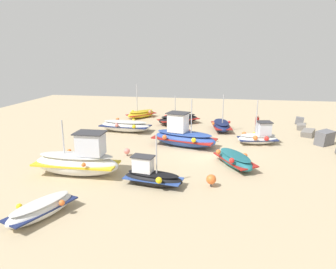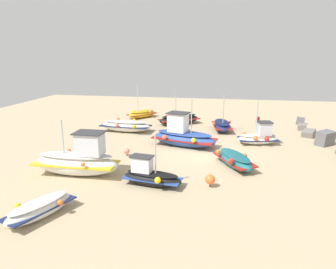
{
  "view_description": "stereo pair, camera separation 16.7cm",
  "coord_description": "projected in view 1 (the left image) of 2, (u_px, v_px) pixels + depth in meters",
  "views": [
    {
      "loc": [
        20.88,
        0.67,
        6.88
      ],
      "look_at": [
        -1.43,
        -3.19,
        0.9
      ],
      "focal_mm": 33.21,
      "sensor_mm": 36.0,
      "label": 1
    },
    {
      "loc": [
        20.86,
        0.83,
        6.88
      ],
      "look_at": [
        -1.43,
        -3.19,
        0.9
      ],
      "focal_mm": 33.21,
      "sensor_mm": 36.0,
      "label": 2
    }
  ],
  "objects": [
    {
      "name": "ground_plane",
      "position": [
        209.0,
        154.0,
        21.76
      ],
      "size": [
        54.68,
        54.68,
        0.0
      ],
      "primitive_type": "plane",
      "color": "tan"
    },
    {
      "name": "fishing_boat_0",
      "position": [
        183.0,
        136.0,
        23.47
      ],
      "size": [
        3.05,
        5.23,
        3.65
      ],
      "rotation": [
        0.0,
        0.0,
        4.44
      ],
      "color": "#2D4C9E",
      "rests_on": "ground_plane"
    },
    {
      "name": "fishing_boat_1",
      "position": [
        125.0,
        126.0,
        27.83
      ],
      "size": [
        2.61,
        4.69,
        1.07
      ],
      "rotation": [
        0.0,
        0.0,
        4.63
      ],
      "color": "white",
      "rests_on": "ground_plane"
    },
    {
      "name": "fishing_boat_2",
      "position": [
        178.0,
        119.0,
        30.74
      ],
      "size": [
        3.65,
        4.29,
        2.88
      ],
      "rotation": [
        0.0,
        0.0,
        2.19
      ],
      "color": "black",
      "rests_on": "ground_plane"
    },
    {
      "name": "fishing_boat_3",
      "position": [
        41.0,
        209.0,
        13.31
      ],
      "size": [
        3.42,
        2.28,
        0.78
      ],
      "rotation": [
        0.0,
        0.0,
        2.76
      ],
      "color": "white",
      "rests_on": "ground_plane"
    },
    {
      "name": "fishing_boat_4",
      "position": [
        152.0,
        176.0,
        16.55
      ],
      "size": [
        1.85,
        3.39,
        2.87
      ],
      "rotation": [
        0.0,
        0.0,
        4.56
      ],
      "color": "black",
      "rests_on": "ground_plane"
    },
    {
      "name": "fishing_boat_5",
      "position": [
        141.0,
        114.0,
        33.78
      ],
      "size": [
        3.49,
        3.1,
        3.72
      ],
      "rotation": [
        0.0,
        0.0,
        2.48
      ],
      "color": "gold",
      "rests_on": "ground_plane"
    },
    {
      "name": "fishing_boat_6",
      "position": [
        235.0,
        159.0,
        19.29
      ],
      "size": [
        3.69,
        2.79,
        0.97
      ],
      "rotation": [
        0.0,
        0.0,
        3.65
      ],
      "color": "#1E6670",
      "rests_on": "ground_plane"
    },
    {
      "name": "fishing_boat_7",
      "position": [
        259.0,
        137.0,
        24.04
      ],
      "size": [
        2.1,
        3.27,
        3.47
      ],
      "rotation": [
        0.0,
        0.0,
        1.78
      ],
      "color": "white",
      "rests_on": "ground_plane"
    },
    {
      "name": "fishing_boat_8",
      "position": [
        78.0,
        161.0,
        17.84
      ],
      "size": [
        2.1,
        5.01,
        3.24
      ],
      "rotation": [
        0.0,
        0.0,
        1.58
      ],
      "color": "white",
      "rests_on": "ground_plane"
    },
    {
      "name": "fishing_boat_9",
      "position": [
        221.0,
        125.0,
        28.31
      ],
      "size": [
        3.75,
        1.98,
        3.35
      ],
      "rotation": [
        0.0,
        0.0,
        3.29
      ],
      "color": "navy",
      "rests_on": "ground_plane"
    },
    {
      "name": "person_walking",
      "position": [
        257.0,
        123.0,
        26.96
      ],
      "size": [
        0.32,
        0.32,
        1.68
      ],
      "rotation": [
        0.0,
        0.0,
        2.49
      ],
      "color": "brown",
      "rests_on": "ground_plane"
    },
    {
      "name": "mooring_buoy_0",
      "position": [
        211.0,
        179.0,
        16.33
      ],
      "size": [
        0.53,
        0.53,
        0.69
      ],
      "color": "#3F3F42",
      "rests_on": "ground_plane"
    },
    {
      "name": "mooring_buoy_1",
      "position": [
        127.0,
        151.0,
        21.3
      ],
      "size": [
        0.41,
        0.41,
        0.54
      ],
      "color": "#3F3F42",
      "rests_on": "ground_plane"
    }
  ]
}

